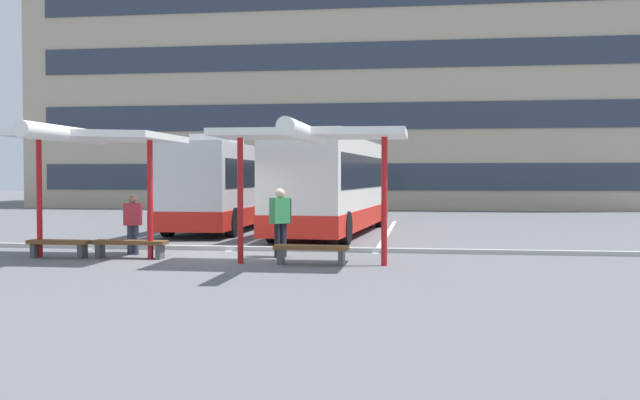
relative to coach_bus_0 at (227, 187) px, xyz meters
The scene contains 17 objects.
ground_plane 9.49m from the coach_bus_0, 76.32° to the right, with size 160.00×160.00×0.00m, color slate.
terminal_building 26.19m from the coach_bus_0, 84.89° to the left, with size 40.74×15.97×21.12m.
coach_bus_0 is the anchor object (origin of this frame).
coach_bus_1 4.64m from the coach_bus_0, 20.14° to the right, with size 3.30×11.21×3.66m.
lane_stripe_0 2.67m from the coach_bus_0, 149.61° to the right, with size 0.16×14.00×0.01m, color white.
lane_stripe_1 2.95m from the coach_bus_0, 25.64° to the right, with size 0.16×14.00×0.01m, color white.
lane_stripe_2 6.53m from the coach_bus_0, ahead, with size 0.16×14.00×0.01m, color white.
waiting_shelter_0 10.46m from the coach_bus_0, 93.70° to the right, with size 3.93×4.93×3.20m.
bench_0 10.38m from the coach_bus_0, 98.76° to the right, with size 1.58×0.46×0.45m.
bench_1 10.11m from the coach_bus_0, 88.68° to the right, with size 1.89×0.46×0.45m.
waiting_shelter_1 12.04m from the coach_bus_0, 65.78° to the right, with size 4.37×4.51×3.18m.
bench_2 11.85m from the coach_bus_0, 65.35° to the right, with size 1.74×0.49×0.45m.
platform_kerb 8.22m from the coach_bus_0, 74.10° to the right, with size 44.00×0.24×0.12m, color #ADADA8.
waiting_passenger_0 9.24m from the coach_bus_0, 90.12° to the right, with size 0.48×0.29×1.56m.
waiting_passenger_1 10.14m from the coach_bus_0, 67.31° to the right, with size 0.48×0.53×1.74m.
waiting_passenger_2 8.76m from the coach_bus_0, 91.34° to the right, with size 0.39×0.50×1.55m.
waiting_passenger_3 9.86m from the coach_bus_0, 66.78° to the right, with size 0.54×0.39×1.72m.
Camera 1 is at (5.25, -18.37, 2.05)m, focal length 41.26 mm.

